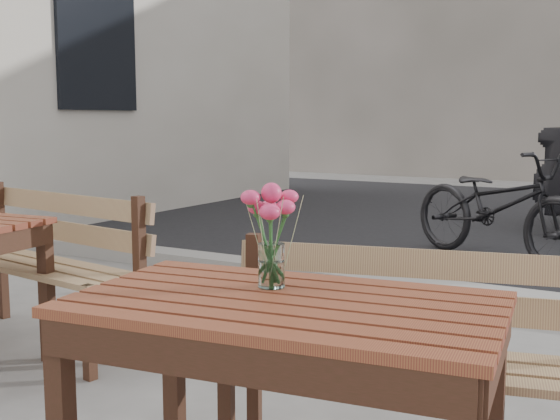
# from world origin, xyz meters

# --- Properties ---
(main_table) EXTENTS (1.24, 0.82, 0.72)m
(main_table) POSITION_xyz_m (-0.07, 0.14, 0.60)
(main_table) COLOR maroon
(main_table) RESTS_ON ground
(main_bench) EXTENTS (1.35, 0.68, 0.81)m
(main_bench) POSITION_xyz_m (0.09, 0.73, 0.49)
(main_bench) COLOR #8E6749
(main_bench) RESTS_ON ground
(main_vase) EXTENTS (0.17, 0.17, 0.31)m
(main_vase) POSITION_xyz_m (-0.18, 0.24, 0.91)
(main_vase) COLOR white
(main_vase) RESTS_ON main_table
(second_bench) EXTENTS (1.41, 0.59, 0.85)m
(second_bench) POSITION_xyz_m (-2.07, 1.12, 0.52)
(second_bench) COLOR #8E6749
(second_bench) RESTS_ON ground
(bicycle) EXTENTS (1.90, 1.42, 0.95)m
(bicycle) POSITION_xyz_m (-0.49, 4.52, 0.48)
(bicycle) COLOR black
(bicycle) RESTS_ON ground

